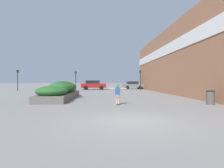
{
  "coord_description": "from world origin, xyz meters",
  "views": [
    {
      "loc": [
        -1.13,
        -7.53,
        1.52
      ],
      "look_at": [
        -0.11,
        13.68,
        1.21
      ],
      "focal_mm": 32.0,
      "sensor_mm": 36.0,
      "label": 1
    }
  ],
  "objects_px": {
    "skateboard": "(118,104)",
    "car_center_right": "(94,85)",
    "car_center_left": "(133,85)",
    "traffic_light_far_left": "(18,76)",
    "skateboarder": "(118,92)",
    "traffic_light_right": "(140,77)",
    "car_leftmost": "(191,85)",
    "trash_bin": "(210,98)",
    "traffic_light_left": "(76,77)"
  },
  "relations": [
    {
      "from": "skateboarder",
      "to": "trash_bin",
      "type": "height_order",
      "value": "skateboarder"
    },
    {
      "from": "car_center_right",
      "to": "traffic_light_right",
      "type": "height_order",
      "value": "traffic_light_right"
    },
    {
      "from": "trash_bin",
      "to": "car_leftmost",
      "type": "bearing_deg",
      "value": 68.29
    },
    {
      "from": "trash_bin",
      "to": "traffic_light_far_left",
      "type": "height_order",
      "value": "traffic_light_far_left"
    },
    {
      "from": "car_center_left",
      "to": "car_center_right",
      "type": "relative_size",
      "value": 0.87
    },
    {
      "from": "skateboarder",
      "to": "trash_bin",
      "type": "bearing_deg",
      "value": 9.0
    },
    {
      "from": "car_center_left",
      "to": "traffic_light_right",
      "type": "xyz_separation_m",
      "value": [
        0.3,
        -5.95,
        1.47
      ]
    },
    {
      "from": "skateboard",
      "to": "traffic_light_left",
      "type": "bearing_deg",
      "value": 115.49
    },
    {
      "from": "skateboarder",
      "to": "car_leftmost",
      "type": "distance_m",
      "value": 27.94
    },
    {
      "from": "skateboard",
      "to": "car_center_right",
      "type": "bearing_deg",
      "value": 106.45
    },
    {
      "from": "traffic_light_right",
      "to": "trash_bin",
      "type": "bearing_deg",
      "value": -87.57
    },
    {
      "from": "trash_bin",
      "to": "traffic_light_far_left",
      "type": "distance_m",
      "value": 28.1
    },
    {
      "from": "car_center_left",
      "to": "traffic_light_right",
      "type": "relative_size",
      "value": 1.18
    },
    {
      "from": "skateboard",
      "to": "car_leftmost",
      "type": "xyz_separation_m",
      "value": [
        15.37,
        23.34,
        0.68
      ]
    },
    {
      "from": "car_center_left",
      "to": "traffic_light_far_left",
      "type": "xyz_separation_m",
      "value": [
        -19.17,
        -6.17,
        1.48
      ]
    },
    {
      "from": "traffic_light_left",
      "to": "traffic_light_right",
      "type": "bearing_deg",
      "value": 3.77
    },
    {
      "from": "skateboarder",
      "to": "traffic_light_far_left",
      "type": "height_order",
      "value": "traffic_light_far_left"
    },
    {
      "from": "car_center_left",
      "to": "traffic_light_left",
      "type": "distance_m",
      "value": 12.13
    },
    {
      "from": "skateboard",
      "to": "car_center_right",
      "type": "height_order",
      "value": "car_center_right"
    },
    {
      "from": "skateboard",
      "to": "trash_bin",
      "type": "bearing_deg",
      "value": 9.0
    },
    {
      "from": "car_center_left",
      "to": "traffic_light_far_left",
      "type": "distance_m",
      "value": 20.19
    },
    {
      "from": "traffic_light_far_left",
      "to": "trash_bin",
      "type": "bearing_deg",
      "value": -43.6
    },
    {
      "from": "trash_bin",
      "to": "car_center_right",
      "type": "distance_m",
      "value": 24.59
    },
    {
      "from": "skateboard",
      "to": "car_leftmost",
      "type": "bearing_deg",
      "value": 66.72
    },
    {
      "from": "car_center_left",
      "to": "traffic_light_left",
      "type": "height_order",
      "value": "traffic_light_left"
    },
    {
      "from": "skateboarder",
      "to": "car_center_left",
      "type": "distance_m",
      "value": 25.86
    },
    {
      "from": "skateboarder",
      "to": "skateboard",
      "type": "bearing_deg",
      "value": -76.35
    },
    {
      "from": "car_center_right",
      "to": "traffic_light_right",
      "type": "distance_m",
      "value": 8.62
    },
    {
      "from": "car_leftmost",
      "to": "traffic_light_right",
      "type": "bearing_deg",
      "value": -69.03
    },
    {
      "from": "trash_bin",
      "to": "car_center_right",
      "type": "xyz_separation_m",
      "value": [
        -8.59,
        23.04,
        0.41
      ]
    },
    {
      "from": "skateboard",
      "to": "skateboarder",
      "type": "xyz_separation_m",
      "value": [
        -0.0,
        0.0,
        0.78
      ]
    },
    {
      "from": "car_leftmost",
      "to": "trash_bin",
      "type": "bearing_deg",
      "value": -21.71
    },
    {
      "from": "skateboarder",
      "to": "traffic_light_right",
      "type": "xyz_separation_m",
      "value": [
        5.2,
        19.44,
        1.4
      ]
    },
    {
      "from": "skateboarder",
      "to": "car_center_left",
      "type": "xyz_separation_m",
      "value": [
        4.9,
        25.39,
        -0.07
      ]
    },
    {
      "from": "skateboarder",
      "to": "car_center_left",
      "type": "relative_size",
      "value": 0.32
    },
    {
      "from": "car_center_left",
      "to": "traffic_light_right",
      "type": "height_order",
      "value": "traffic_light_right"
    },
    {
      "from": "traffic_light_right",
      "to": "traffic_light_far_left",
      "type": "distance_m",
      "value": 19.48
    },
    {
      "from": "car_center_left",
      "to": "skateboard",
      "type": "bearing_deg",
      "value": -10.91
    },
    {
      "from": "car_center_right",
      "to": "traffic_light_right",
      "type": "xyz_separation_m",
      "value": [
        7.76,
        -3.48,
        1.37
      ]
    },
    {
      "from": "skateboard",
      "to": "car_leftmost",
      "type": "height_order",
      "value": "car_leftmost"
    },
    {
      "from": "skateboard",
      "to": "traffic_light_left",
      "type": "distance_m",
      "value": 19.57
    },
    {
      "from": "car_center_left",
      "to": "car_center_right",
      "type": "height_order",
      "value": "car_center_right"
    },
    {
      "from": "traffic_light_left",
      "to": "traffic_light_right",
      "type": "distance_m",
      "value": 10.39
    },
    {
      "from": "skateboard",
      "to": "car_center_left",
      "type": "distance_m",
      "value": 25.87
    },
    {
      "from": "skateboarder",
      "to": "car_center_right",
      "type": "height_order",
      "value": "car_center_right"
    },
    {
      "from": "car_center_right",
      "to": "skateboarder",
      "type": "bearing_deg",
      "value": 6.37
    },
    {
      "from": "car_center_left",
      "to": "traffic_light_far_left",
      "type": "relative_size",
      "value": 1.17
    },
    {
      "from": "traffic_light_far_left",
      "to": "car_leftmost",
      "type": "bearing_deg",
      "value": 7.91
    },
    {
      "from": "traffic_light_right",
      "to": "skateboard",
      "type": "bearing_deg",
      "value": -104.97
    },
    {
      "from": "trash_bin",
      "to": "traffic_light_left",
      "type": "xyz_separation_m",
      "value": [
        -11.2,
        18.87,
        1.67
      ]
    }
  ]
}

